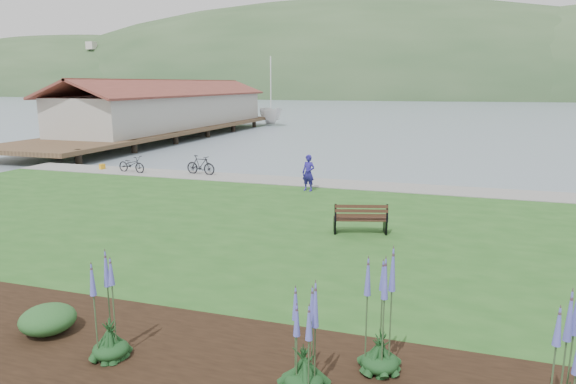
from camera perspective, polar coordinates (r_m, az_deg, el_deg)
name	(u,v)px	position (r m, az deg, el deg)	size (l,w,h in m)	color
ground	(271,229)	(18.20, -1.94, -4.18)	(600.00, 600.00, 0.00)	slate
lawn	(249,240)	(16.36, -4.33, -5.35)	(34.00, 20.00, 0.40)	#24541D
shoreline_path	(320,183)	(24.53, 3.53, 1.04)	(34.00, 2.20, 0.03)	gray
far_hillside	(501,99)	(187.03, 22.57, 9.54)	(580.00, 80.00, 38.00)	#314F2C
pier_pavilion	(172,109)	(51.11, -12.78, 8.98)	(8.00, 36.00, 5.40)	#4C3826
park_bench	(360,218)	(16.32, 8.06, -2.88)	(1.77, 1.09, 1.03)	#311B13
person	(308,170)	(22.58, 2.28, 2.49)	(0.69, 0.47, 1.88)	navy
bicycle_a	(132,164)	(28.54, -17.00, 2.96)	(1.70, 0.59, 0.89)	black
bicycle_b	(201,165)	(27.02, -9.68, 2.96)	(1.68, 0.49, 1.01)	black
sailboat	(271,125)	(64.04, -1.90, 7.45)	(9.99, 10.17, 26.33)	silver
pannier	(102,167)	(30.10, -19.94, 2.65)	(0.19, 0.29, 0.31)	#EFA31C
echium_0	(304,343)	(8.08, 1.79, -16.41)	(0.62, 0.62, 1.86)	#143719
echium_1	(382,315)	(8.59, 10.35, -13.32)	(0.62, 0.62, 2.39)	#143719
echium_2	(570,375)	(7.96, 28.85, -17.38)	(0.62, 0.62, 2.15)	#143719
echium_4	(108,310)	(9.39, -19.39, -12.30)	(0.62, 0.62, 2.28)	#143719
shrub_0	(48,319)	(10.97, -25.14, -12.68)	(1.03, 1.03, 0.52)	#1E4C21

